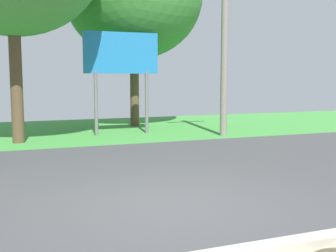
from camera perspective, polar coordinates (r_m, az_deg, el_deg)
name	(u,v)px	position (r m, az deg, el deg)	size (l,w,h in m)	color
ground_plane	(122,169)	(9.18, -6.32, -5.93)	(40.00, 22.00, 0.20)	#424244
utility_pole	(225,37)	(14.15, 7.81, 12.01)	(1.80, 0.24, 6.24)	gray
roadside_billboard	(121,60)	(14.40, -6.44, 8.98)	(2.60, 0.12, 3.50)	slate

